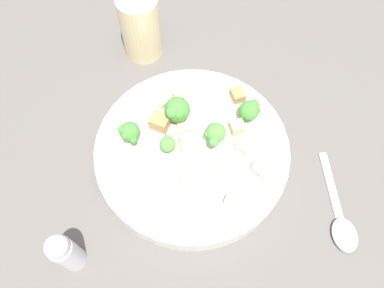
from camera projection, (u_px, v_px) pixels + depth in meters
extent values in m
plane|color=#5B5651|center=(192.00, 157.00, 0.59)|extent=(2.00, 2.00, 0.00)
cylinder|color=silver|center=(192.00, 152.00, 0.57)|extent=(0.29, 0.29, 0.03)
cylinder|color=silver|center=(192.00, 148.00, 0.56)|extent=(0.26, 0.26, 0.01)
torus|color=silver|center=(192.00, 148.00, 0.56)|extent=(0.29, 0.29, 0.00)
cylinder|color=#9EC175|center=(131.00, 139.00, 0.56)|extent=(0.01, 0.01, 0.02)
sphere|color=#478E38|center=(129.00, 134.00, 0.54)|extent=(0.03, 0.03, 0.03)
sphere|color=#468730|center=(125.00, 136.00, 0.53)|extent=(0.01, 0.01, 0.01)
sphere|color=#4A9236|center=(123.00, 131.00, 0.54)|extent=(0.01, 0.01, 0.01)
sphere|color=green|center=(133.00, 140.00, 0.53)|extent=(0.01, 0.01, 0.01)
cylinder|color=#84AD60|center=(178.00, 116.00, 0.58)|extent=(0.01, 0.01, 0.01)
sphere|color=#478E38|center=(177.00, 110.00, 0.56)|extent=(0.04, 0.04, 0.04)
sphere|color=#469439|center=(172.00, 112.00, 0.55)|extent=(0.02, 0.02, 0.02)
sphere|color=#427E31|center=(179.00, 114.00, 0.55)|extent=(0.02, 0.02, 0.02)
cylinder|color=#93B766|center=(168.00, 148.00, 0.55)|extent=(0.01, 0.01, 0.01)
sphere|color=#569942|center=(168.00, 144.00, 0.54)|extent=(0.02, 0.02, 0.02)
sphere|color=#579C3C|center=(167.00, 139.00, 0.54)|extent=(0.01, 0.01, 0.01)
sphere|color=#578244|center=(169.00, 140.00, 0.55)|extent=(0.01, 0.01, 0.01)
cylinder|color=#84AD60|center=(215.00, 138.00, 0.56)|extent=(0.01, 0.01, 0.01)
sphere|color=#569942|center=(216.00, 133.00, 0.54)|extent=(0.03, 0.03, 0.03)
sphere|color=#568F41|center=(213.00, 127.00, 0.54)|extent=(0.01, 0.01, 0.01)
sphere|color=#4F8844|center=(214.00, 139.00, 0.54)|extent=(0.02, 0.02, 0.02)
sphere|color=green|center=(208.00, 134.00, 0.54)|extent=(0.01, 0.01, 0.01)
cylinder|color=#9EC175|center=(248.00, 116.00, 0.58)|extent=(0.01, 0.01, 0.01)
sphere|color=#478E38|center=(249.00, 111.00, 0.57)|extent=(0.03, 0.03, 0.03)
sphere|color=#448132|center=(254.00, 104.00, 0.56)|extent=(0.01, 0.01, 0.01)
sphere|color=#3D8530|center=(256.00, 110.00, 0.56)|extent=(0.01, 0.01, 0.01)
cylinder|color=beige|center=(244.00, 148.00, 0.55)|extent=(0.03, 0.02, 0.01)
cylinder|color=beige|center=(261.00, 169.00, 0.53)|extent=(0.03, 0.03, 0.02)
cylinder|color=beige|center=(115.00, 158.00, 0.54)|extent=(0.03, 0.03, 0.01)
cylinder|color=beige|center=(186.00, 126.00, 0.57)|extent=(0.03, 0.03, 0.02)
cylinder|color=beige|center=(210.00, 165.00, 0.54)|extent=(0.03, 0.02, 0.01)
cylinder|color=beige|center=(182.00, 172.00, 0.53)|extent=(0.02, 0.03, 0.01)
cylinder|color=beige|center=(161.00, 190.00, 0.52)|extent=(0.03, 0.02, 0.02)
cylinder|color=beige|center=(186.00, 145.00, 0.55)|extent=(0.03, 0.03, 0.02)
cylinder|color=beige|center=(162.00, 101.00, 0.59)|extent=(0.02, 0.03, 0.01)
cylinder|color=beige|center=(234.00, 202.00, 0.51)|extent=(0.03, 0.02, 0.02)
cylinder|color=beige|center=(181.00, 93.00, 0.59)|extent=(0.03, 0.03, 0.02)
cube|color=#A87A4C|center=(238.00, 95.00, 0.59)|extent=(0.03, 0.03, 0.02)
cube|color=#A87A4C|center=(160.00, 122.00, 0.57)|extent=(0.03, 0.03, 0.02)
cube|color=tan|center=(237.00, 127.00, 0.56)|extent=(0.03, 0.03, 0.02)
cylinder|color=beige|center=(141.00, 27.00, 0.64)|extent=(0.07, 0.07, 0.12)
cylinder|color=beige|center=(142.00, 36.00, 0.66)|extent=(0.06, 0.06, 0.07)
cylinder|color=silver|center=(68.00, 254.00, 0.48)|extent=(0.03, 0.03, 0.07)
sphere|color=#B7B7BC|center=(57.00, 247.00, 0.44)|extent=(0.03, 0.03, 0.03)
cube|color=#B2B2B7|center=(331.00, 184.00, 0.57)|extent=(0.03, 0.11, 0.01)
ellipsoid|color=#B2B2B7|center=(345.00, 235.00, 0.53)|extent=(0.05, 0.06, 0.01)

